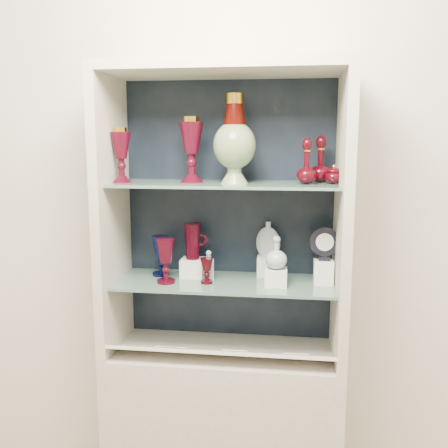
# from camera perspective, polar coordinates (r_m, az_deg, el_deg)

# --- Properties ---
(wall_back) EXTENTS (3.50, 0.02, 2.80)m
(wall_back) POSITION_cam_1_polar(r_m,az_deg,el_deg) (2.27, 0.72, 3.42)
(wall_back) COLOR white
(wall_back) RESTS_ON ground
(cabinet_base) EXTENTS (1.00, 0.40, 0.75)m
(cabinet_base) POSITION_cam_1_polar(r_m,az_deg,el_deg) (2.40, 0.00, -22.33)
(cabinet_base) COLOR #BBB19F
(cabinet_base) RESTS_ON ground
(cabinet_back_panel) EXTENTS (0.98, 0.02, 1.15)m
(cabinet_back_panel) POSITION_cam_1_polar(r_m,az_deg,el_deg) (2.25, 0.63, 1.43)
(cabinet_back_panel) COLOR black
(cabinet_back_panel) RESTS_ON cabinet_base
(cabinet_side_left) EXTENTS (0.04, 0.40, 1.15)m
(cabinet_side_left) POSITION_cam_1_polar(r_m,az_deg,el_deg) (2.17, -12.64, 0.92)
(cabinet_side_left) COLOR #BBB19F
(cabinet_side_left) RESTS_ON cabinet_base
(cabinet_side_right) EXTENTS (0.04, 0.40, 1.15)m
(cabinet_side_right) POSITION_cam_1_polar(r_m,az_deg,el_deg) (2.06, 13.39, 0.40)
(cabinet_side_right) COLOR #BBB19F
(cabinet_side_right) RESTS_ON cabinet_base
(cabinet_top_cap) EXTENTS (1.00, 0.40, 0.04)m
(cabinet_top_cap) POSITION_cam_1_polar(r_m,az_deg,el_deg) (2.05, 0.00, 17.31)
(cabinet_top_cap) COLOR #BBB19F
(cabinet_top_cap) RESTS_ON cabinet_side_left
(shelf_lower) EXTENTS (0.92, 0.34, 0.01)m
(shelf_lower) POSITION_cam_1_polar(r_m,az_deg,el_deg) (2.14, 0.07, -6.68)
(shelf_lower) COLOR slate
(shelf_lower) RESTS_ON cabinet_side_left
(shelf_upper) EXTENTS (0.92, 0.34, 0.01)m
(shelf_upper) POSITION_cam_1_polar(r_m,az_deg,el_deg) (2.06, 0.07, 4.59)
(shelf_upper) COLOR slate
(shelf_upper) RESTS_ON cabinet_side_left
(label_ledge) EXTENTS (0.92, 0.17, 0.09)m
(label_ledge) POSITION_cam_1_polar(r_m,az_deg,el_deg) (2.11, -0.40, -14.56)
(label_ledge) COLOR #BBB19F
(label_ledge) RESTS_ON cabinet_base
(label_card_0) EXTENTS (0.10, 0.06, 0.03)m
(label_card_0) POSITION_cam_1_polar(r_m,az_deg,el_deg) (2.14, -6.32, -13.80)
(label_card_0) COLOR white
(label_card_0) RESTS_ON label_ledge
(label_card_1) EXTENTS (0.10, 0.06, 0.03)m
(label_card_1) POSITION_cam_1_polar(r_m,az_deg,el_deg) (2.09, 8.23, -14.48)
(label_card_1) COLOR white
(label_card_1) RESTS_ON label_ledge
(label_card_2) EXTENTS (0.10, 0.06, 0.03)m
(label_card_2) POSITION_cam_1_polar(r_m,az_deg,el_deg) (2.10, 1.30, -14.27)
(label_card_2) COLOR white
(label_card_2) RESTS_ON label_ledge
(label_card_3) EXTENTS (0.10, 0.06, 0.03)m
(label_card_3) POSITION_cam_1_polar(r_m,az_deg,el_deg) (2.14, -5.65, -13.85)
(label_card_3) COLOR white
(label_card_3) RESTS_ON label_ledge
(pedestal_lamp_left) EXTENTS (0.10, 0.10, 0.22)m
(pedestal_lamp_left) POSITION_cam_1_polar(r_m,az_deg,el_deg) (2.11, -11.68, 7.71)
(pedestal_lamp_left) COLOR #400513
(pedestal_lamp_left) RESTS_ON shelf_upper
(pedestal_lamp_right) EXTENTS (0.10, 0.10, 0.27)m
(pedestal_lamp_right) POSITION_cam_1_polar(r_m,az_deg,el_deg) (2.08, -3.74, 8.46)
(pedestal_lamp_right) COLOR #400513
(pedestal_lamp_right) RESTS_ON shelf_upper
(enamel_urn) EXTENTS (0.22, 0.22, 0.36)m
(enamel_urn) POSITION_cam_1_polar(r_m,az_deg,el_deg) (2.03, 1.21, 9.69)
(enamel_urn) COLOR #0F3E1F
(enamel_urn) RESTS_ON shelf_upper
(ruby_decanter_a) EXTENTS (0.09, 0.09, 0.20)m
(ruby_decanter_a) POSITION_cam_1_polar(r_m,az_deg,el_deg) (2.01, 9.44, 7.41)
(ruby_decanter_a) COLOR #3E040B
(ruby_decanter_a) RESTS_ON shelf_upper
(ruby_decanter_b) EXTENTS (0.11, 0.11, 0.20)m
(ruby_decanter_b) POSITION_cam_1_polar(r_m,az_deg,el_deg) (2.11, 10.98, 7.45)
(ruby_decanter_b) COLOR #3E040B
(ruby_decanter_b) RESTS_ON shelf_upper
(lidded_bowl) EXTENTS (0.09, 0.09, 0.08)m
(lidded_bowl) POSITION_cam_1_polar(r_m,az_deg,el_deg) (2.05, 12.42, 5.61)
(lidded_bowl) COLOR #3E040B
(lidded_bowl) RESTS_ON shelf_upper
(cobalt_goblet) EXTENTS (0.09, 0.09, 0.18)m
(cobalt_goblet) POSITION_cam_1_polar(r_m,az_deg,el_deg) (2.23, -7.26, -3.61)
(cobalt_goblet) COLOR #04083C
(cobalt_goblet) RESTS_ON shelf_lower
(ruby_goblet_tall) EXTENTS (0.09, 0.09, 0.19)m
(ruby_goblet_tall) POSITION_cam_1_polar(r_m,az_deg,el_deg) (2.10, -6.67, -4.23)
(ruby_goblet_tall) COLOR #400513
(ruby_goblet_tall) RESTS_ON shelf_lower
(ruby_goblet_small) EXTENTS (0.07, 0.07, 0.11)m
(ruby_goblet_small) POSITION_cam_1_polar(r_m,az_deg,el_deg) (2.10, -2.00, -5.36)
(ruby_goblet_small) COLOR #3E040B
(ruby_goblet_small) RESTS_ON shelf_lower
(riser_ruby_pitcher) EXTENTS (0.10, 0.10, 0.08)m
(riser_ruby_pitcher) POSITION_cam_1_polar(r_m,az_deg,el_deg) (2.20, -3.58, -5.00)
(riser_ruby_pitcher) COLOR silver
(riser_ruby_pitcher) RESTS_ON shelf_lower
(ruby_pitcher) EXTENTS (0.12, 0.08, 0.16)m
(ruby_pitcher) POSITION_cam_1_polar(r_m,az_deg,el_deg) (2.18, -3.61, -1.96)
(ruby_pitcher) COLOR #400513
(ruby_pitcher) RESTS_ON riser_ruby_pitcher
(clear_square_bottle) EXTENTS (0.05, 0.05, 0.13)m
(clear_square_bottle) POSITION_cam_1_polar(r_m,az_deg,el_deg) (2.15, -1.76, -4.71)
(clear_square_bottle) COLOR #99ABB1
(clear_square_bottle) RESTS_ON shelf_lower
(riser_flat_flask) EXTENTS (0.09, 0.09, 0.09)m
(riser_flat_flask) POSITION_cam_1_polar(r_m,az_deg,el_deg) (2.22, 5.01, -4.77)
(riser_flat_flask) COLOR silver
(riser_flat_flask) RESTS_ON shelf_lower
(flat_flask) EXTENTS (0.12, 0.08, 0.16)m
(flat_flask) POSITION_cam_1_polar(r_m,az_deg,el_deg) (2.19, 5.06, -1.63)
(flat_flask) COLOR silver
(flat_flask) RESTS_ON riser_flat_flask
(riser_clear_round_decanter) EXTENTS (0.09, 0.09, 0.07)m
(riser_clear_round_decanter) POSITION_cam_1_polar(r_m,az_deg,el_deg) (2.08, 5.96, -6.07)
(riser_clear_round_decanter) COLOR silver
(riser_clear_round_decanter) RESTS_ON shelf_lower
(clear_round_decanter) EXTENTS (0.11, 0.11, 0.13)m
(clear_round_decanter) POSITION_cam_1_polar(r_m,az_deg,el_deg) (2.05, 6.01, -3.35)
(clear_round_decanter) COLOR #99ABB1
(clear_round_decanter) RESTS_ON riser_clear_round_decanter
(riser_cameo_medallion) EXTENTS (0.08, 0.08, 0.10)m
(riser_cameo_medallion) POSITION_cam_1_polar(r_m,az_deg,el_deg) (2.13, 11.30, -5.41)
(riser_cameo_medallion) COLOR silver
(riser_cameo_medallion) RESTS_ON shelf_lower
(cameo_medallion) EXTENTS (0.13, 0.05, 0.14)m
(cameo_medallion) POSITION_cam_1_polar(r_m,az_deg,el_deg) (2.10, 11.41, -2.18)
(cameo_medallion) COLOR black
(cameo_medallion) RESTS_ON riser_cameo_medallion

